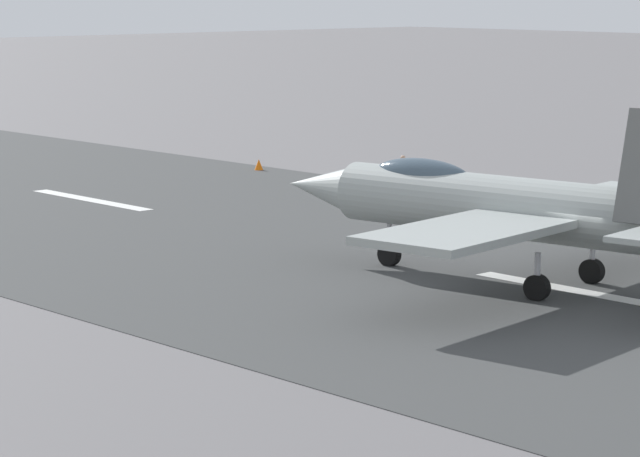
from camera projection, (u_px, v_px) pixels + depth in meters
ground_plane at (586, 293)px, 43.76m from camera, size 400.00×400.00×0.00m
runway_strip at (587, 293)px, 43.74m from camera, size 240.00×26.00×0.02m
fighter_jet at (515, 206)px, 44.68m from camera, size 16.84×14.98×5.61m
crew_person at (403, 175)px, 64.50m from camera, size 0.41×0.67×1.67m
marker_cone_mid at (571, 207)px, 58.76m from camera, size 0.44×0.44×0.55m
marker_cone_far at (259, 165)px, 72.69m from camera, size 0.44×0.44×0.55m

